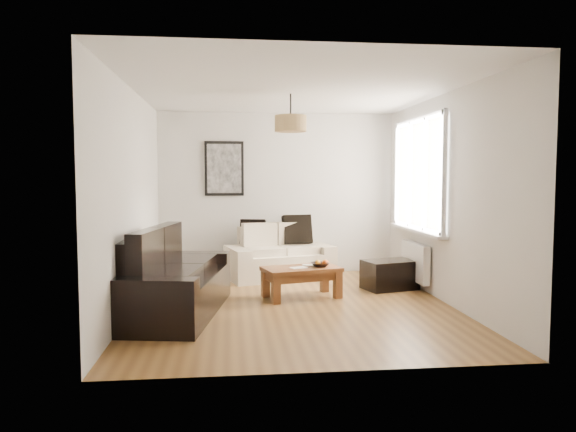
{
  "coord_description": "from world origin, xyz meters",
  "views": [
    {
      "loc": [
        -0.76,
        -6.35,
        1.56
      ],
      "look_at": [
        0.0,
        0.6,
        1.05
      ],
      "focal_mm": 33.09,
      "sensor_mm": 36.0,
      "label": 1
    }
  ],
  "objects": [
    {
      "name": "poster",
      "position": [
        -0.85,
        2.22,
        1.7
      ],
      "size": [
        0.62,
        0.04,
        0.87
      ],
      "primitive_type": null,
      "color": "black",
      "rests_on": "wall_back"
    },
    {
      "name": "loveseat_cream",
      "position": [
        -0.0,
        1.78,
        0.39
      ],
      "size": [
        1.75,
        1.24,
        0.79
      ],
      "primitive_type": null,
      "rotation": [
        0.0,
        0.0,
        0.26
      ],
      "color": "beige",
      "rests_on": "floor"
    },
    {
      "name": "ceiling",
      "position": [
        0.0,
        0.0,
        2.6
      ],
      "size": [
        3.8,
        4.5,
        0.0
      ],
      "primitive_type": null,
      "color": "white",
      "rests_on": "floor"
    },
    {
      "name": "pendant_shade",
      "position": [
        0.0,
        0.3,
        2.23
      ],
      "size": [
        0.4,
        0.4,
        0.2
      ],
      "primitive_type": "cylinder",
      "color": "tan",
      "rests_on": "ceiling"
    },
    {
      "name": "ottoman",
      "position": [
        1.45,
        0.78,
        0.2
      ],
      "size": [
        0.8,
        0.62,
        0.4
      ],
      "primitive_type": "cube",
      "rotation": [
        0.0,
        0.0,
        0.26
      ],
      "color": "black",
      "rests_on": "floor"
    },
    {
      "name": "orange_b",
      "position": [
        0.48,
        0.46,
        0.44
      ],
      "size": [
        0.09,
        0.09,
        0.09
      ],
      "primitive_type": "sphere",
      "rotation": [
        0.0,
        0.0,
        0.07
      ],
      "color": "#DF5E12",
      "rests_on": "fruit_bowl"
    },
    {
      "name": "fruit_bowl",
      "position": [
        0.4,
        0.39,
        0.43
      ],
      "size": [
        0.25,
        0.25,
        0.06
      ],
      "primitive_type": "imported",
      "rotation": [
        0.0,
        0.0,
        0.08
      ],
      "color": "black",
      "rests_on": "coffee_table"
    },
    {
      "name": "coffee_table",
      "position": [
        0.15,
        0.4,
        0.2
      ],
      "size": [
        1.08,
        0.76,
        0.4
      ],
      "primitive_type": null,
      "rotation": [
        0.0,
        0.0,
        0.26
      ],
      "color": "brown",
      "rests_on": "floor"
    },
    {
      "name": "wall_left",
      "position": [
        -1.9,
        0.0,
        1.3
      ],
      "size": [
        0.04,
        4.5,
        2.6
      ],
      "primitive_type": null,
      "color": "silver",
      "rests_on": "floor"
    },
    {
      "name": "wall_front",
      "position": [
        0.0,
        -2.25,
        1.3
      ],
      "size": [
        3.8,
        0.04,
        2.6
      ],
      "primitive_type": null,
      "color": "silver",
      "rests_on": "floor"
    },
    {
      "name": "sofa_leather",
      "position": [
        -1.43,
        -0.24,
        0.45
      ],
      "size": [
        1.33,
        2.2,
        0.89
      ],
      "primitive_type": null,
      "rotation": [
        0.0,
        0.0,
        1.41
      ],
      "color": "black",
      "rests_on": "floor"
    },
    {
      "name": "window_bay",
      "position": [
        1.86,
        0.8,
        1.6
      ],
      "size": [
        0.14,
        1.9,
        1.6
      ],
      "primitive_type": null,
      "color": "white",
      "rests_on": "wall_right"
    },
    {
      "name": "wall_back",
      "position": [
        0.0,
        2.25,
        1.3
      ],
      "size": [
        3.8,
        0.04,
        2.6
      ],
      "primitive_type": null,
      "color": "silver",
      "rests_on": "floor"
    },
    {
      "name": "orange_c",
      "position": [
        0.38,
        0.48,
        0.44
      ],
      "size": [
        0.09,
        0.09,
        0.07
      ],
      "primitive_type": "sphere",
      "rotation": [
        0.0,
        0.0,
        0.31
      ],
      "color": "orange",
      "rests_on": "fruit_bowl"
    },
    {
      "name": "cushion_right",
      "position": [
        0.3,
        1.97,
        0.73
      ],
      "size": [
        0.47,
        0.22,
        0.46
      ],
      "primitive_type": "cube",
      "rotation": [
        0.0,
        0.0,
        0.18
      ],
      "color": "black",
      "rests_on": "loveseat_cream"
    },
    {
      "name": "papers",
      "position": [
        0.11,
        0.34,
        0.4
      ],
      "size": [
        0.24,
        0.2,
        0.01
      ],
      "primitive_type": "cube",
      "rotation": [
        0.0,
        0.0,
        0.35
      ],
      "color": "beige",
      "rests_on": "coffee_table"
    },
    {
      "name": "wall_right",
      "position": [
        1.9,
        0.0,
        1.3
      ],
      "size": [
        0.04,
        4.5,
        2.6
      ],
      "primitive_type": null,
      "color": "silver",
      "rests_on": "floor"
    },
    {
      "name": "cushion_left",
      "position": [
        -0.41,
        1.97,
        0.7
      ],
      "size": [
        0.41,
        0.21,
        0.39
      ],
      "primitive_type": "cube",
      "rotation": [
        0.0,
        0.0,
        -0.23
      ],
      "color": "black",
      "rests_on": "loveseat_cream"
    },
    {
      "name": "orange_a",
      "position": [
        0.48,
        0.45,
        0.44
      ],
      "size": [
        0.09,
        0.09,
        0.08
      ],
      "primitive_type": "sphere",
      "rotation": [
        0.0,
        0.0,
        -0.11
      ],
      "color": "#FF5615",
      "rests_on": "fruit_bowl"
    },
    {
      "name": "floor",
      "position": [
        0.0,
        0.0,
        0.0
      ],
      "size": [
        4.5,
        4.5,
        0.0
      ],
      "primitive_type": "plane",
      "color": "brown",
      "rests_on": "ground"
    },
    {
      "name": "radiator",
      "position": [
        1.82,
        0.8,
        0.38
      ],
      "size": [
        0.1,
        0.9,
        0.52
      ],
      "primitive_type": "cube",
      "color": "white",
      "rests_on": "wall_right"
    }
  ]
}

